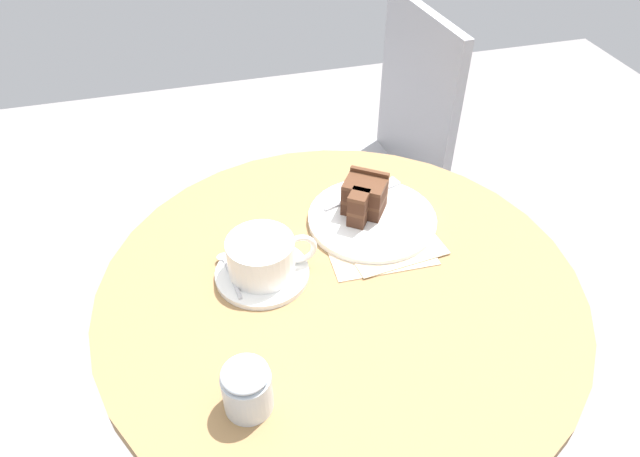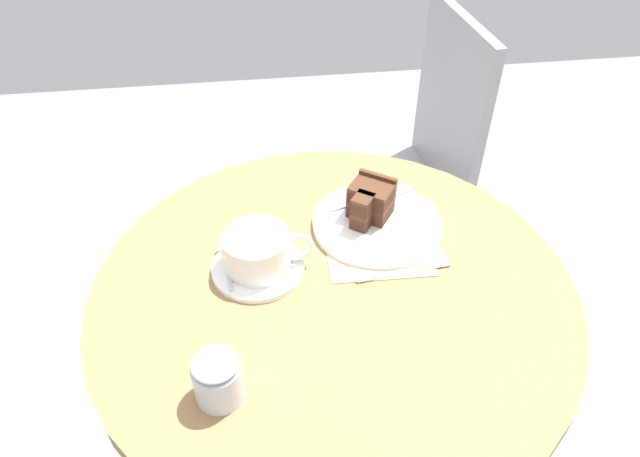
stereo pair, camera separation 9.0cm
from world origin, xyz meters
name	(u,v)px [view 1 (the left image)]	position (x,y,z in m)	size (l,w,h in m)	color
cafe_table	(338,335)	(0.00, 0.00, 0.61)	(0.73, 0.73, 0.74)	olive
saucer	(262,273)	(-0.11, 0.05, 0.74)	(0.14, 0.14, 0.01)	white
coffee_cup	(262,255)	(-0.11, 0.05, 0.78)	(0.14, 0.10, 0.06)	white
teaspoon	(228,268)	(-0.16, 0.06, 0.75)	(0.03, 0.10, 0.00)	#B7B7BC
cake_plate	(372,219)	(0.09, 0.12, 0.75)	(0.22, 0.22, 0.01)	white
cake_slice	(364,197)	(0.08, 0.14, 0.78)	(0.09, 0.09, 0.07)	#422619
fork	(371,191)	(0.11, 0.19, 0.75)	(0.15, 0.06, 0.00)	#B7B7BC
napkin	(380,237)	(0.09, 0.08, 0.74)	(0.19, 0.17, 0.00)	beige
cafe_chair	(380,155)	(0.30, 0.60, 0.53)	(0.41, 0.41, 0.91)	#9E9EA3
sugar_pot	(247,388)	(-0.17, -0.17, 0.78)	(0.06, 0.06, 0.08)	silver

